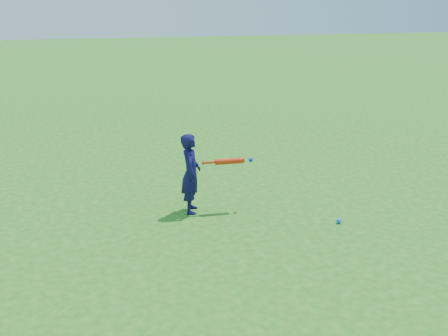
# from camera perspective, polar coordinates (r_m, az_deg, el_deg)

# --- Properties ---
(ground) EXTENTS (80.00, 80.00, 0.00)m
(ground) POSITION_cam_1_polar(r_m,az_deg,el_deg) (7.49, -9.26, -5.44)
(ground) COLOR #246E1A
(ground) RESTS_ON ground
(child) EXTENTS (0.38, 0.49, 1.20)m
(child) POSITION_cam_1_polar(r_m,az_deg,el_deg) (7.35, -3.81, -0.64)
(child) COLOR #100D40
(child) RESTS_ON ground
(ground_ball_blue) EXTENTS (0.07, 0.07, 0.07)m
(ground_ball_blue) POSITION_cam_1_polar(r_m,az_deg,el_deg) (7.33, 12.98, -5.93)
(ground_ball_blue) COLOR blue
(ground_ball_blue) RESTS_ON ground
(bat_swing) EXTENTS (0.76, 0.11, 0.09)m
(bat_swing) POSITION_cam_1_polar(r_m,az_deg,el_deg) (7.36, 0.79, 0.79)
(bat_swing) COLOR red
(bat_swing) RESTS_ON ground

